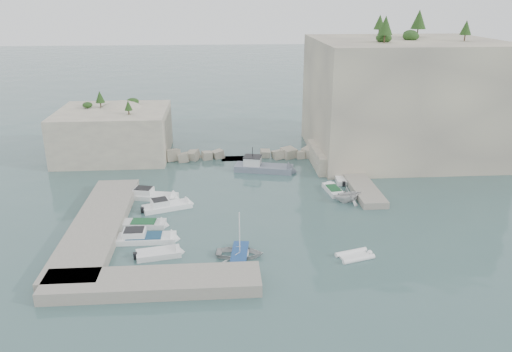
{
  "coord_description": "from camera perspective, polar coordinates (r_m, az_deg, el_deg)",
  "views": [
    {
      "loc": [
        -4.07,
        -48.94,
        23.18
      ],
      "look_at": [
        0.0,
        6.0,
        3.0
      ],
      "focal_mm": 35.0,
      "sensor_mm": 36.0,
      "label": 1
    }
  ],
  "objects": [
    {
      "name": "tender_east_a",
      "position": [
        60.23,
        10.4,
        -2.87
      ],
      "size": [
        4.63,
        4.3,
        2.0
      ],
      "primitive_type": "imported",
      "rotation": [
        0.0,
        0.0,
        1.89
      ],
      "color": "silver",
      "rests_on": "ground"
    },
    {
      "name": "ledge_east",
      "position": [
        65.59,
        11.58,
        -0.63
      ],
      "size": [
        3.0,
        16.0,
        0.8
      ],
      "primitive_type": "cube",
      "color": "#9E9689",
      "rests_on": "ground"
    },
    {
      "name": "rowboat",
      "position": [
        47.44,
        -1.87,
        -9.15
      ],
      "size": [
        4.83,
        3.72,
        0.92
      ],
      "primitive_type": "imported",
      "rotation": [
        0.0,
        0.0,
        1.44
      ],
      "color": "silver",
      "rests_on": "ground"
    },
    {
      "name": "breakwater",
      "position": [
        74.48,
        -1.68,
        2.54
      ],
      "size": [
        28.0,
        3.0,
        1.4
      ],
      "primitive_type": "cube",
      "color": "beige",
      "rests_on": "ground"
    },
    {
      "name": "work_boat",
      "position": [
        69.28,
        0.9,
        0.57
      ],
      "size": [
        9.13,
        4.64,
        2.2
      ],
      "primitive_type": null,
      "rotation": [
        0.0,
        0.0,
        -0.25
      ],
      "color": "slate",
      "rests_on": "ground"
    },
    {
      "name": "quay_south",
      "position": [
        43.3,
        -11.72,
        -11.86
      ],
      "size": [
        18.0,
        4.0,
        1.1
      ],
      "primitive_type": "cube",
      "color": "#9E9689",
      "rests_on": "ground"
    },
    {
      "name": "tender_east_b",
      "position": [
        62.67,
        8.82,
        -1.84
      ],
      "size": [
        2.16,
        4.81,
        0.7
      ],
      "primitive_type": null,
      "rotation": [
        0.0,
        0.0,
        1.7
      ],
      "color": "white",
      "rests_on": "ground"
    },
    {
      "name": "motorboat_b",
      "position": [
        58.19,
        -10.09,
        -3.69
      ],
      "size": [
        6.32,
        3.86,
        1.4
      ],
      "primitive_type": null,
      "rotation": [
        0.0,
        0.0,
        0.34
      ],
      "color": "white",
      "rests_on": "ground"
    },
    {
      "name": "motorboat_e",
      "position": [
        48.32,
        -11.06,
        -8.96
      ],
      "size": [
        4.76,
        2.67,
        0.7
      ],
      "primitive_type": null,
      "rotation": [
        0.0,
        0.0,
        0.19
      ],
      "color": "white",
      "rests_on": "ground"
    },
    {
      "name": "rowboat_mast",
      "position": [
        46.24,
        -1.9,
        -6.38
      ],
      "size": [
        0.1,
        0.1,
        4.2
      ],
      "primitive_type": "cylinder",
      "color": "white",
      "rests_on": "rowboat"
    },
    {
      "name": "motorboat_a",
      "position": [
        61.42,
        -11.85,
        -2.51
      ],
      "size": [
        7.14,
        3.51,
        1.4
      ],
      "primitive_type": null,
      "rotation": [
        0.0,
        0.0,
        -0.22
      ],
      "color": "white",
      "rests_on": "ground"
    },
    {
      "name": "outcrop_west",
      "position": [
        78.15,
        -15.91,
        4.76
      ],
      "size": [
        16.0,
        14.0,
        7.0
      ],
      "primitive_type": "cube",
      "color": "beige",
      "rests_on": "ground"
    },
    {
      "name": "motorboat_d",
      "position": [
        51.33,
        -12.62,
        -7.26
      ],
      "size": [
        6.84,
        2.04,
        1.4
      ],
      "primitive_type": null,
      "rotation": [
        0.0,
        0.0,
        0.0
      ],
      "color": "white",
      "rests_on": "ground"
    },
    {
      "name": "cliff_terrace",
      "position": [
        72.48,
        9.6,
        2.22
      ],
      "size": [
        8.0,
        10.0,
        2.5
      ],
      "primitive_type": "cube",
      "color": "beige",
      "rests_on": "ground"
    },
    {
      "name": "quay_west",
      "position": [
        54.57,
        -17.61,
        -5.4
      ],
      "size": [
        5.0,
        24.0,
        1.1
      ],
      "primitive_type": "cube",
      "color": "#9E9689",
      "rests_on": "ground"
    },
    {
      "name": "inflatable_dinghy",
      "position": [
        48.11,
        11.21,
        -9.11
      ],
      "size": [
        3.92,
        2.68,
        0.44
      ],
      "primitive_type": null,
      "rotation": [
        0.0,
        0.0,
        0.29
      ],
      "color": "white",
      "rests_on": "ground"
    },
    {
      "name": "vegetation",
      "position": [
        76.72,
        12.85,
        15.72
      ],
      "size": [
        53.48,
        13.88,
        13.4
      ],
      "color": "#1E4219",
      "rests_on": "ground"
    },
    {
      "name": "tender_east_c",
      "position": [
        66.76,
        9.65,
        -0.5
      ],
      "size": [
        1.76,
        4.67,
        0.7
      ],
      "primitive_type": null,
      "rotation": [
        0.0,
        0.0,
        1.51
      ],
      "color": "white",
      "rests_on": "ground"
    },
    {
      "name": "motorboat_c",
      "position": [
        54.41,
        -12.68,
        -5.63
      ],
      "size": [
        5.15,
        2.21,
        0.7
      ],
      "primitive_type": null,
      "rotation": [
        0.0,
        0.0,
        -0.08
      ],
      "color": "silver",
      "rests_on": "ground"
    },
    {
      "name": "ground",
      "position": [
        54.31,
        0.47,
        -5.15
      ],
      "size": [
        400.0,
        400.0,
        0.0
      ],
      "primitive_type": "plane",
      "color": "#3F5F5F",
      "rests_on": "ground"
    },
    {
      "name": "cliff_east",
      "position": [
        78.25,
        16.27,
        8.51
      ],
      "size": [
        26.0,
        22.0,
        17.0
      ],
      "primitive_type": "cube",
      "color": "beige",
      "rests_on": "ground"
    },
    {
      "name": "tender_east_d",
      "position": [
        70.1,
        8.77,
        0.56
      ],
      "size": [
        5.51,
        3.41,
        1.99
      ],
      "primitive_type": "imported",
      "rotation": [
        0.0,
        0.0,
        1.88
      ],
      "color": "white",
      "rests_on": "ground"
    }
  ]
}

